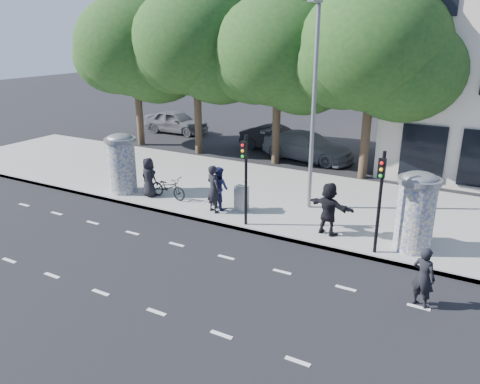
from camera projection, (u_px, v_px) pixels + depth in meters
The scene contains 25 objects.
ground at pixel (203, 276), 14.12m from camera, with size 120.00×120.00×0.00m, color black.
sidewalk at pixel (298, 200), 20.29m from camera, with size 40.00×8.00×0.15m, color gray.
curb at pixel (256, 232), 17.03m from camera, with size 40.00×0.10×0.16m, color slate.
lane_dash_near at pixel (157, 312), 12.30m from camera, with size 32.00×0.12×0.01m, color silver.
lane_dash_far at pixel (226, 257), 15.28m from camera, with size 32.00×0.12×0.01m, color silver.
ad_column_left at pixel (122, 162), 20.65m from camera, with size 1.36×1.36×2.65m.
ad_column_right at pixel (416, 210), 15.11m from camera, with size 1.36×1.36×2.65m.
traffic_pole_near at pixel (245, 171), 16.80m from camera, with size 0.22×0.31×3.40m.
traffic_pole_far at pixel (380, 193), 14.60m from camera, with size 0.22×0.31×3.40m.
street_lamp at pixel (314, 93), 17.67m from camera, with size 0.25×0.93×8.00m.
tree_far_left at pixel (135, 45), 28.40m from camera, with size 7.20×7.20×9.26m.
tree_mid_left at pixel (196, 41), 26.23m from camera, with size 7.20×7.20×9.57m.
tree_near_left at pixel (278, 50), 24.24m from camera, with size 6.80×6.80×8.97m.
tree_center at pixel (374, 47), 21.53m from camera, with size 7.00×7.00×9.30m.
ped_a at pixel (149, 177), 20.23m from camera, with size 0.84×0.55×1.72m, color black.
ped_b at pixel (213, 189), 18.43m from camera, with size 0.70×0.46×1.93m, color black.
ped_c at pixel (219, 188), 18.85m from camera, with size 0.85×0.66×1.74m, color #202150.
ped_f at pixel (329, 209), 16.40m from camera, with size 1.78×0.64×1.92m, color black.
man_road at pixel (423, 277), 12.34m from camera, with size 0.62×0.41×1.71m, color black.
bicycle at pixel (168, 187), 20.12m from camera, with size 1.85×0.65×0.97m, color black.
cabinet_left at pixel (241, 199), 18.68m from camera, with size 0.50×0.36×1.04m, color gray.
cabinet_right at pixel (405, 225), 15.91m from camera, with size 0.59×0.43×1.24m, color gray.
car_left at pixel (176, 122), 33.69m from camera, with size 4.76×1.92×1.62m, color #595A60.
car_mid at pixel (277, 139), 28.73m from camera, with size 4.54×1.58×1.50m, color black.
car_right at pixel (308, 146), 26.66m from camera, with size 5.43×2.21×1.58m, color slate.
Camera 1 is at (7.08, -10.39, 7.01)m, focal length 35.00 mm.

